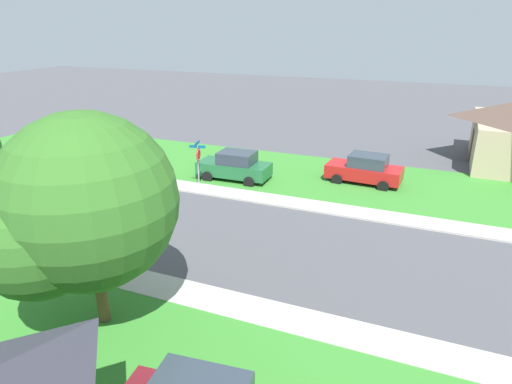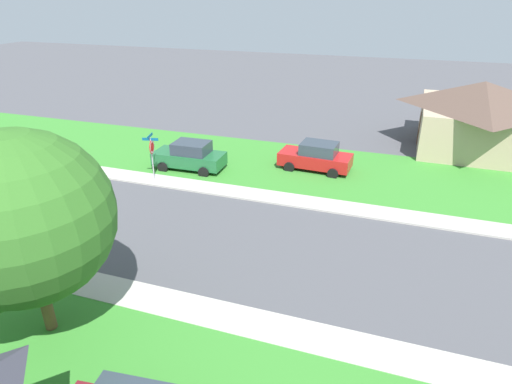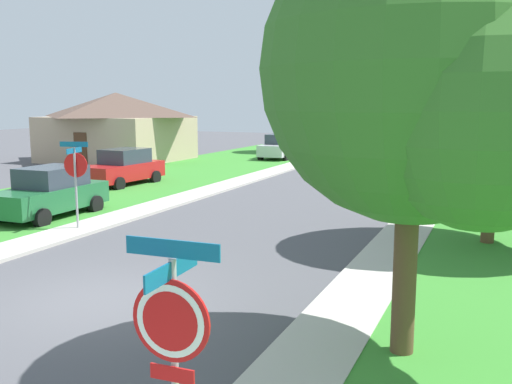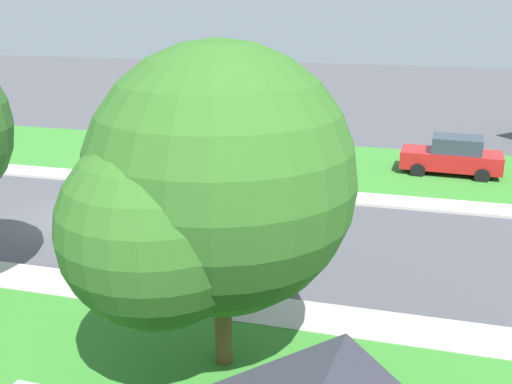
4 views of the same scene
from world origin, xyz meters
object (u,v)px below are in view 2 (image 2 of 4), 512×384
car_green_driveway_right (190,156)px  tree_across_right (11,227)px  car_red_kerbside_mid (316,157)px  stop_sign_far_corner (152,150)px  house_left_setback (479,115)px

car_green_driveway_right → tree_across_right: (14.24, 1.75, 3.08)m
car_green_driveway_right → tree_across_right: 14.68m
tree_across_right → car_red_kerbside_mid: bearing=161.5°
stop_sign_far_corner → car_red_kerbside_mid: (-4.56, 8.48, -1.01)m
car_green_driveway_right → house_left_setback: 19.53m
tree_across_right → house_left_setback: (-24.10, 15.04, -1.58)m
stop_sign_far_corner → tree_across_right: tree_across_right is taller
tree_across_right → house_left_setback: bearing=148.0°
stop_sign_far_corner → tree_across_right: (12.02, 2.94, 2.07)m
stop_sign_far_corner → house_left_setback: 21.66m
car_red_kerbside_mid → car_green_driveway_right: 7.66m
car_red_kerbside_mid → house_left_setback: (-7.51, 9.49, 1.50)m
car_red_kerbside_mid → car_green_driveway_right: same height
house_left_setback → tree_across_right: bearing=-32.0°
tree_across_right → car_green_driveway_right: bearing=-173.0°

